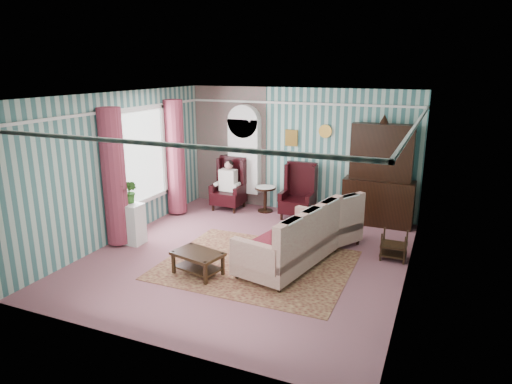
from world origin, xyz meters
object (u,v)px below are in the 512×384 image
at_px(sofa, 289,239).
at_px(bookcase, 244,162).
at_px(wingback_right, 298,191).
at_px(nest_table, 394,245).
at_px(floral_armchair, 335,217).
at_px(wingback_left, 228,184).
at_px(coffee_table, 198,263).
at_px(dresser_hutch, 380,172).
at_px(round_side_table, 265,199).
at_px(seated_woman, 228,185).
at_px(plant_stand, 129,223).

bearing_deg(sofa, bookcase, 48.89).
relative_size(wingback_right, sofa, 0.57).
bearing_deg(nest_table, floral_armchair, 163.74).
relative_size(wingback_left, wingback_right, 1.00).
xyz_separation_m(sofa, coffee_table, (-1.27, -0.97, -0.28)).
height_order(sofa, coffee_table, sofa).
relative_size(dresser_hutch, round_side_table, 3.93).
height_order(dresser_hutch, wingback_left, dresser_hutch).
distance_m(round_side_table, coffee_table, 3.63).
xyz_separation_m(bookcase, wingback_left, (-0.25, -0.39, -0.50)).
bearing_deg(nest_table, sofa, -150.14).
bearing_deg(floral_armchair, wingback_right, 74.30).
height_order(wingback_right, floral_armchair, wingback_right).
height_order(dresser_hutch, coffee_table, dresser_hutch).
bearing_deg(wingback_right, sofa, -75.14).
bearing_deg(coffee_table, bookcase, 103.05).
distance_m(seated_woman, sofa, 3.48).
xyz_separation_m(wingback_left, floral_armchair, (2.90, -1.21, -0.08)).
bearing_deg(bookcase, round_side_table, -20.27).
distance_m(wingback_right, plant_stand, 3.76).
relative_size(round_side_table, sofa, 0.27).
distance_m(round_side_table, floral_armchair, 2.43).
bearing_deg(coffee_table, wingback_left, 108.25).
bearing_deg(bookcase, sofa, -53.19).
distance_m(plant_stand, floral_armchair, 4.01).
relative_size(nest_table, sofa, 0.25).
height_order(bookcase, seated_woman, bookcase).
xyz_separation_m(wingback_left, seated_woman, (0.00, 0.00, -0.04)).
height_order(plant_stand, coffee_table, plant_stand).
xyz_separation_m(plant_stand, floral_armchair, (3.70, 1.54, 0.15)).
height_order(dresser_hutch, wingback_right, dresser_hutch).
xyz_separation_m(wingback_left, coffee_table, (1.15, -3.47, -0.43)).
relative_size(dresser_hutch, wingback_right, 1.89).
xyz_separation_m(bookcase, floral_armchair, (2.65, -1.60, -0.57)).
distance_m(wingback_left, seated_woman, 0.04).
distance_m(nest_table, plant_stand, 5.02).
xyz_separation_m(wingback_left, round_side_table, (0.90, 0.15, -0.33)).
bearing_deg(floral_armchair, seated_woman, 98.06).
bearing_deg(seated_woman, wingback_right, 0.00).
xyz_separation_m(dresser_hutch, round_side_table, (-2.60, -0.12, -0.88)).
bearing_deg(wingback_right, seated_woman, 180.00).
bearing_deg(floral_armchair, nest_table, -75.58).
bearing_deg(floral_armchair, coffee_table, 172.87).
relative_size(dresser_hutch, plant_stand, 2.95).
distance_m(seated_woman, coffee_table, 3.68).
xyz_separation_m(wingback_left, plant_stand, (-0.80, -2.75, -0.22)).
distance_m(wingback_right, round_side_table, 0.92).
relative_size(sofa, floral_armchair, 2.01).
height_order(round_side_table, sofa, sofa).
distance_m(wingback_left, plant_stand, 2.87).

